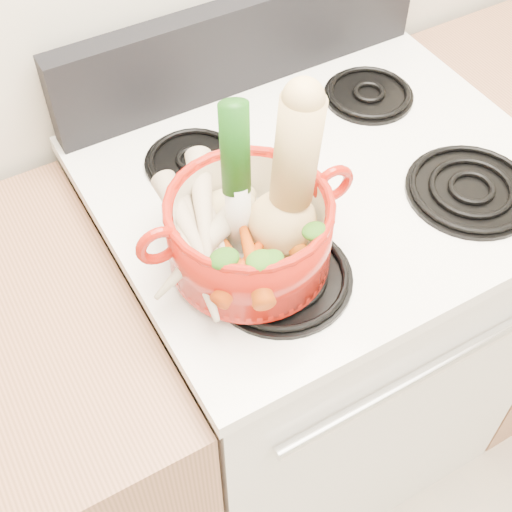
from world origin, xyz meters
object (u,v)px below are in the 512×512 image
stove_body (310,330)px  leek (238,179)px  squash (284,180)px  dutch_oven (249,232)px

stove_body → leek: 0.71m
leek → stove_body: bearing=42.1°
stove_body → leek: bearing=-157.3°
squash → leek: size_ratio=0.99×
dutch_oven → leek: 0.10m
squash → leek: leek is taller
stove_body → dutch_oven: (-0.22, -0.11, 0.57)m
dutch_oven → leek: leek is taller
stove_body → dutch_oven: 0.62m
dutch_oven → squash: squash is taller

